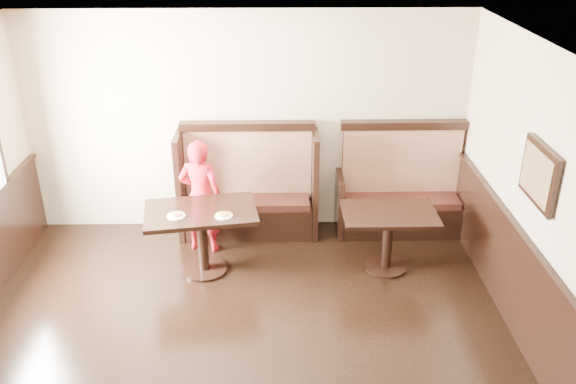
{
  "coord_description": "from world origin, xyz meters",
  "views": [
    {
      "loc": [
        0.36,
        -3.73,
        3.9
      ],
      "look_at": [
        0.48,
        2.35,
        1.0
      ],
      "focal_mm": 38.0,
      "sensor_mm": 36.0,
      "label": 1
    }
  ],
  "objects_px": {
    "table_main": "(201,225)",
    "booth_neighbor": "(400,196)",
    "table_neighbor": "(389,227)",
    "booth_main": "(249,194)",
    "child": "(201,197)"
  },
  "relations": [
    {
      "from": "table_main",
      "to": "booth_neighbor",
      "type": "bearing_deg",
      "value": 12.49
    },
    {
      "from": "booth_neighbor",
      "to": "table_neighbor",
      "type": "distance_m",
      "value": 1.0
    },
    {
      "from": "table_neighbor",
      "to": "booth_main",
      "type": "bearing_deg",
      "value": 149.97
    },
    {
      "from": "table_main",
      "to": "table_neighbor",
      "type": "bearing_deg",
      "value": -8.52
    },
    {
      "from": "booth_neighbor",
      "to": "table_neighbor",
      "type": "height_order",
      "value": "booth_neighbor"
    },
    {
      "from": "booth_main",
      "to": "table_main",
      "type": "xyz_separation_m",
      "value": [
        -0.5,
        -0.96,
        0.08
      ]
    },
    {
      "from": "booth_main",
      "to": "child",
      "type": "height_order",
      "value": "booth_main"
    },
    {
      "from": "table_neighbor",
      "to": "child",
      "type": "distance_m",
      "value": 2.24
    },
    {
      "from": "booth_main",
      "to": "table_neighbor",
      "type": "distance_m",
      "value": 1.89
    },
    {
      "from": "booth_neighbor",
      "to": "table_main",
      "type": "relative_size",
      "value": 1.23
    },
    {
      "from": "booth_main",
      "to": "table_neighbor",
      "type": "bearing_deg",
      "value": -30.0
    },
    {
      "from": "child",
      "to": "booth_neighbor",
      "type": "bearing_deg",
      "value": -158.15
    },
    {
      "from": "booth_neighbor",
      "to": "table_neighbor",
      "type": "xyz_separation_m",
      "value": [
        -0.31,
        -0.94,
        0.07
      ]
    },
    {
      "from": "booth_main",
      "to": "table_neighbor",
      "type": "xyz_separation_m",
      "value": [
        1.64,
        -0.94,
        0.02
      ]
    },
    {
      "from": "booth_main",
      "to": "table_neighbor",
      "type": "relative_size",
      "value": 1.65
    }
  ]
}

